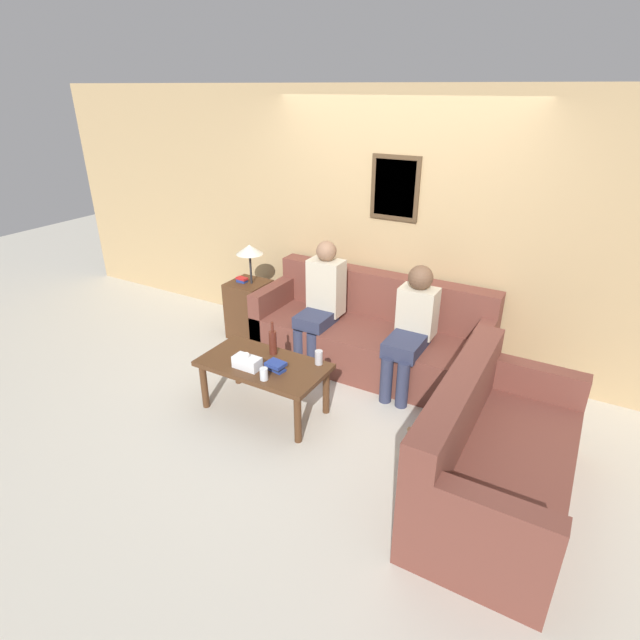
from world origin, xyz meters
TOP-DOWN VIEW (x-y plane):
  - ground_plane at (0.00, 0.00)m, footprint 16.00×16.00m
  - wall_back at (0.00, 0.96)m, footprint 9.00×0.08m
  - couch_main at (0.00, 0.51)m, footprint 2.29×0.85m
  - couch_side at (1.47, -0.75)m, footprint 0.85×1.66m
  - coffee_table at (-0.45, -0.67)m, footprint 1.08×0.57m
  - side_table_with_lamp at (-1.43, 0.43)m, footprint 0.41×0.41m
  - wine_bottle at (-0.47, -0.50)m, footprint 0.07×0.07m
  - drinking_glass at (-0.29, -0.88)m, footprint 0.07×0.07m
  - book_stack at (-0.30, -0.71)m, footprint 0.17×0.13m
  - soda_can at (-0.04, -0.45)m, footprint 0.07×0.07m
  - tissue_box at (-0.52, -0.80)m, footprint 0.23×0.12m
  - person_left at (-0.48, 0.35)m, footprint 0.34×0.57m
  - person_right at (0.48, 0.31)m, footprint 0.34×0.64m
  - teddy_bear at (0.88, -0.63)m, footprint 0.17×0.17m

SIDE VIEW (x-z plane):
  - ground_plane at x=0.00m, z-range 0.00..0.00m
  - teddy_bear at x=0.88m, z-range -0.02..0.25m
  - couch_main at x=0.00m, z-range -0.13..0.76m
  - couch_side at x=1.47m, z-range -0.13..0.76m
  - side_table_with_lamp at x=-1.43m, z-range -0.16..0.91m
  - coffee_table at x=-0.45m, z-range 0.17..0.64m
  - book_stack at x=-0.30m, z-range 0.47..0.54m
  - drinking_glass at x=-0.29m, z-range 0.47..0.57m
  - tissue_box at x=-0.52m, z-range 0.45..0.59m
  - soda_can at x=-0.04m, z-range 0.47..0.59m
  - wine_bottle at x=-0.47m, z-range 0.43..0.73m
  - person_right at x=0.48m, z-range 0.06..1.21m
  - person_left at x=-0.48m, z-range 0.05..1.28m
  - wall_back at x=0.00m, z-range 0.00..2.60m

